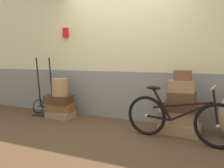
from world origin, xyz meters
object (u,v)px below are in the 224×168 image
(suitcase_7, at_px, (181,86))
(suitcase_0, at_px, (60,115))
(bicycle, at_px, (179,119))
(suitcase_4, at_px, (178,117))
(luggage_trolley, at_px, (45,102))
(suitcase_3, at_px, (180,128))
(suitcase_1, at_px, (61,108))
(suitcase_8, at_px, (183,75))
(suitcase_2, at_px, (58,99))
(suitcase_5, at_px, (181,106))
(wicker_basket, at_px, (60,87))
(suitcase_6, at_px, (182,97))

(suitcase_7, bearing_deg, suitcase_0, 177.68)
(suitcase_7, relative_size, bicycle, 0.24)
(suitcase_0, distance_m, suitcase_4, 2.32)
(suitcase_0, height_order, bicycle, bicycle)
(suitcase_4, bearing_deg, luggage_trolley, 175.14)
(suitcase_3, bearing_deg, suitcase_1, -174.29)
(suitcase_4, height_order, bicycle, bicycle)
(suitcase_0, xyz_separation_m, suitcase_7, (2.35, 0.03, 0.70))
(suitcase_4, distance_m, suitcase_7, 0.50)
(suitcase_8, bearing_deg, bicycle, -86.11)
(suitcase_2, distance_m, bicycle, 2.45)
(suitcase_3, bearing_deg, suitcase_5, 94.77)
(suitcase_0, height_order, suitcase_7, suitcase_7)
(suitcase_0, xyz_separation_m, suitcase_1, (0.00, 0.01, 0.14))
(suitcase_2, distance_m, suitcase_5, 2.40)
(suitcase_3, distance_m, luggage_trolley, 2.82)
(suitcase_0, height_order, suitcase_1, suitcase_1)
(suitcase_0, xyz_separation_m, suitcase_2, (-0.05, 0.01, 0.31))
(bicycle, bearing_deg, luggage_trolley, 170.80)
(suitcase_8, relative_size, wicker_basket, 0.75)
(suitcase_1, bearing_deg, suitcase_2, 172.62)
(suitcase_0, bearing_deg, suitcase_6, 6.68)
(suitcase_8, xyz_separation_m, wicker_basket, (-2.37, -0.01, -0.31))
(suitcase_0, bearing_deg, suitcase_3, 6.73)
(luggage_trolley, bearing_deg, suitcase_3, -1.75)
(suitcase_3, xyz_separation_m, luggage_trolley, (-2.81, 0.09, 0.19))
(wicker_basket, bearing_deg, luggage_trolley, 172.39)
(suitcase_1, xyz_separation_m, luggage_trolley, (-0.46, 0.07, 0.06))
(suitcase_2, height_order, suitcase_5, suitcase_5)
(suitcase_3, bearing_deg, wicker_basket, -174.51)
(suitcase_2, distance_m, wicker_basket, 0.26)
(suitcase_2, bearing_deg, suitcase_4, -2.96)
(bicycle, bearing_deg, wicker_basket, 170.51)
(suitcase_0, relative_size, suitcase_8, 2.15)
(suitcase_1, height_order, suitcase_2, suitcase_2)
(luggage_trolley, relative_size, bicycle, 0.75)
(suitcase_0, height_order, luggage_trolley, luggage_trolley)
(suitcase_2, relative_size, suitcase_4, 0.83)
(suitcase_0, height_order, suitcase_5, suitcase_5)
(suitcase_3, relative_size, suitcase_7, 1.63)
(suitcase_3, distance_m, suitcase_4, 0.19)
(suitcase_7, bearing_deg, suitcase_8, 2.35)
(suitcase_7, bearing_deg, suitcase_2, 177.31)
(suitcase_7, bearing_deg, bicycle, -90.35)
(suitcase_3, bearing_deg, suitcase_4, 141.47)
(bicycle, bearing_deg, suitcase_6, 91.21)
(suitcase_2, bearing_deg, wicker_basket, 8.81)
(suitcase_5, distance_m, wicker_basket, 2.37)
(suitcase_1, relative_size, wicker_basket, 1.48)
(suitcase_6, xyz_separation_m, luggage_trolley, (-2.82, 0.09, -0.32))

